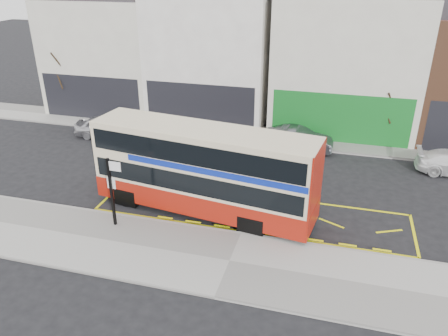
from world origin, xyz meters
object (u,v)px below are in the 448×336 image
(car_silver, at_px, (106,127))
(street_tree_right, at_px, (390,97))
(bus_stop_post, at_px, (112,186))
(street_tree_left, at_px, (64,59))
(car_grey, at_px, (298,139))
(double_decker_bus, at_px, (204,170))

(car_silver, relative_size, street_tree_right, 0.88)
(bus_stop_post, height_order, car_silver, bus_stop_post)
(street_tree_left, relative_size, street_tree_right, 1.36)
(car_grey, bearing_deg, bus_stop_post, 150.73)
(street_tree_left, xyz_separation_m, street_tree_right, (21.99, -0.08, -1.09))
(street_tree_left, bearing_deg, bus_stop_post, -50.94)
(street_tree_right, bearing_deg, double_decker_bus, -128.20)
(bus_stop_post, bearing_deg, street_tree_left, 130.61)
(car_silver, distance_m, street_tree_right, 17.72)
(double_decker_bus, relative_size, car_grey, 2.49)
(car_silver, bearing_deg, car_grey, -94.38)
(street_tree_left, bearing_deg, double_decker_bus, -37.72)
(bus_stop_post, relative_size, street_tree_right, 0.70)
(bus_stop_post, xyz_separation_m, car_grey, (6.50, 10.64, -1.33))
(double_decker_bus, bearing_deg, bus_stop_post, -136.68)
(car_grey, distance_m, street_tree_right, 5.96)
(bus_stop_post, relative_size, car_silver, 0.79)
(bus_stop_post, distance_m, car_silver, 11.23)
(double_decker_bus, xyz_separation_m, bus_stop_post, (-3.24, -2.30, -0.09))
(double_decker_bus, xyz_separation_m, street_tree_left, (-13.71, 10.60, 2.02))
(bus_stop_post, bearing_deg, street_tree_right, 49.61)
(bus_stop_post, height_order, car_grey, bus_stop_post)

